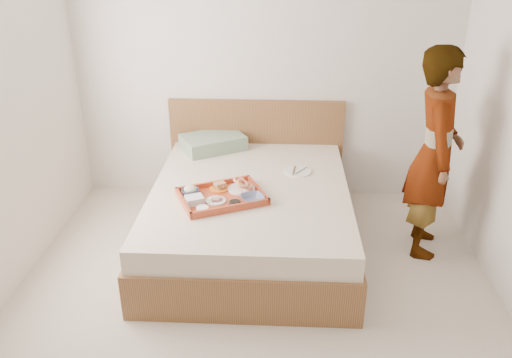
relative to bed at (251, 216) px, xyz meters
The scene contains 16 objects.
ground 1.04m from the bed, 85.80° to the right, with size 3.50×4.00×0.01m, color beige.
wall_back 1.44m from the bed, 85.80° to the left, with size 3.50×0.01×2.60m, color silver.
bed is the anchor object (origin of this frame).
headboard 0.99m from the bed, 90.00° to the left, with size 1.65×0.06×0.95m, color brown.
pillow 0.94m from the bed, 116.65° to the left, with size 0.55×0.37×0.13m, color #95AC92.
tray 0.42m from the bed, 132.68° to the right, with size 0.61×0.45×0.06m, color #B34C28.
prawn_plate 0.31m from the bed, 127.32° to the right, with size 0.21×0.21×0.01m, color white.
navy_bowl_big 0.41m from the bed, 83.25° to the right, with size 0.17×0.17×0.04m, color #131545.
sauce_dish 0.47m from the bed, 104.70° to the right, with size 0.09×0.09×0.03m, color black.
meat_plate 0.47m from the bed, 130.04° to the right, with size 0.15×0.15×0.01m, color white.
bread_plate 0.38m from the bed, 160.62° to the right, with size 0.15×0.15×0.01m, color orange.
salad_bowl 0.57m from the bed, 158.23° to the right, with size 0.13×0.13×0.04m, color #131545.
plastic_tub 0.60m from the bed, 140.43° to the right, with size 0.13×0.11×0.06m, color silver.
cheese_round 0.62m from the bed, 126.03° to the right, with size 0.09×0.09×0.03m, color white.
dinner_plate 0.56m from the bed, 38.73° to the left, with size 0.23×0.23×0.01m, color white.
person 1.52m from the bed, ahead, with size 0.60×0.40×1.66m, color beige.
Camera 1 is at (0.16, -2.71, 2.37)m, focal length 36.61 mm.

